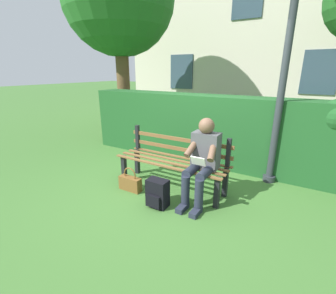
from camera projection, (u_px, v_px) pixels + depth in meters
name	position (u px, v px, depth m)	size (l,w,h in m)	color
ground	(171.00, 187.00, 3.83)	(60.00, 60.00, 0.00)	#3D6B2D
park_bench	(173.00, 161.00, 3.75)	(1.81, 0.52, 0.90)	black
person_seated	(202.00, 159.00, 3.28)	(0.44, 0.73, 1.20)	#4C4C51
hedge_backdrop	(223.00, 130.00, 4.60)	(5.99, 0.66, 1.42)	#1E5123
tree	(117.00, 2.00, 6.10)	(3.00, 2.86, 5.00)	brown
building_facade	(255.00, 31.00, 8.33)	(8.69, 2.82, 6.29)	beige
backpack	(157.00, 193.00, 3.26)	(0.29, 0.26, 0.40)	black
handbag	(130.00, 183.00, 3.72)	(0.37, 0.13, 0.39)	brown
lamp_post	(287.00, 53.00, 3.43)	(0.32, 0.32, 3.12)	#2D3338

